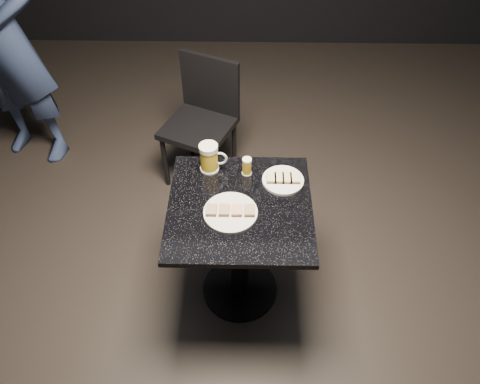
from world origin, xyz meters
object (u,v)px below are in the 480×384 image
plate_small (283,180)px  table (240,236)px  plate_large (231,212)px  chair (203,115)px  beer_mug (210,158)px  beer_tumbler (247,166)px

plate_small → table: (-0.22, -0.17, -0.25)m
plate_large → plate_small: (0.26, 0.22, 0.00)m
plate_small → chair: size_ratio=0.24×
plate_large → table: plate_large is taller
plate_large → beer_mug: beer_mug is taller
plate_small → table: bearing=-142.0°
plate_large → beer_tumbler: size_ratio=2.64×
plate_small → beer_tumbler: bearing=163.2°
plate_small → table: size_ratio=0.28×
plate_large → beer_tumbler: beer_tumbler is taller
plate_large → table: size_ratio=0.34×
table → plate_small: bearing=38.0°
beer_tumbler → plate_small: bearing=-16.8°
plate_large → chair: (-0.23, 1.10, -0.26)m
plate_large → beer_tumbler: 0.29m
beer_tumbler → plate_large: bearing=-105.1°
plate_large → plate_small: size_ratio=1.22×
beer_mug → beer_tumbler: size_ratio=1.61×
beer_mug → chair: 0.87m
beer_mug → plate_large: bearing=-69.4°
plate_large → table: 0.26m
beer_tumbler → table: bearing=-98.0°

